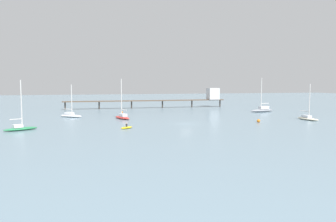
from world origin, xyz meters
TOP-DOWN VIEW (x-y plane):
  - ground_plane at (0.00, 0.00)m, footprint 400.00×400.00m
  - pier at (15.03, 46.72)m, footprint 59.26×4.01m
  - sailboat_white at (-25.63, 21.24)m, footprint 6.60×5.69m
  - sailboat_green at (-33.91, -1.40)m, footprint 6.43×4.63m
  - sailboat_red at (-12.72, 13.48)m, footprint 4.16×7.10m
  - sailboat_cream at (31.29, -0.27)m, footprint 2.25×6.93m
  - sailboat_gray at (32.32, 22.21)m, footprint 8.69×3.48m
  - dinghy_yellow at (-13.81, -3.87)m, footprint 3.13×3.00m
  - mooring_buoy_inner at (-11.09, 29.21)m, footprint 0.58×0.58m
  - mooring_buoy_outer at (16.95, -1.69)m, footprint 0.75×0.75m

SIDE VIEW (x-z plane):
  - ground_plane at x=0.00m, z-range 0.00..0.00m
  - dinghy_yellow at x=-13.81m, z-range -0.37..0.77m
  - mooring_buoy_inner at x=-11.09m, z-range 0.00..0.58m
  - mooring_buoy_outer at x=16.95m, z-range 0.00..0.75m
  - sailboat_cream at x=31.29m, z-range -3.87..5.02m
  - sailboat_white at x=-25.63m, z-range -3.76..4.93m
  - sailboat_green at x=-33.91m, z-range -4.25..5.42m
  - sailboat_red at x=-12.72m, z-range -4.44..5.72m
  - sailboat_gray at x=32.32m, z-range -4.61..6.16m
  - pier at x=15.03m, z-range 0.44..7.66m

